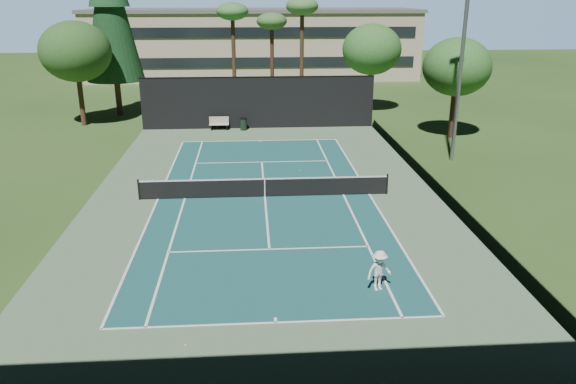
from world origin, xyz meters
name	(u,v)px	position (x,y,z in m)	size (l,w,h in m)	color
ground	(265,197)	(0.00, 0.00, 0.00)	(160.00, 160.00, 0.00)	#2A4B1C
apron_slab	(265,197)	(0.00, 0.00, 0.01)	(18.00, 32.00, 0.01)	#537250
court_surface	(265,197)	(0.00, 0.00, 0.01)	(10.97, 23.77, 0.01)	#194F50
court_lines	(265,197)	(0.00, 0.00, 0.02)	(11.07, 23.87, 0.01)	white
tennis_net	(265,187)	(0.00, 0.00, 0.56)	(12.90, 0.10, 1.10)	black
fence	(264,159)	(0.00, 0.06, 2.01)	(18.04, 32.05, 4.03)	black
player	(379,270)	(3.74, -9.96, 0.75)	(0.97, 0.56, 1.50)	white
tennis_ball_a	(186,345)	(-2.74, -12.96, 0.04)	(0.08, 0.08, 0.08)	#CAE433
tennis_ball_b	(262,179)	(-0.05, 2.91, 0.03)	(0.06, 0.06, 0.06)	#C8DB31
tennis_ball_c	(300,170)	(2.21, 4.42, 0.03)	(0.06, 0.06, 0.06)	#BBCE2E
tennis_ball_d	(153,179)	(-6.23, 3.25, 0.04)	(0.07, 0.07, 0.07)	#C6E133
park_bench	(219,123)	(-3.08, 15.59, 0.55)	(1.50, 0.45, 1.02)	beige
trash_bin	(244,124)	(-1.18, 15.36, 0.48)	(0.56, 0.56, 0.95)	black
palm_a	(232,16)	(-2.00, 24.00, 8.19)	(2.80, 2.80, 9.32)	#422C1C
palm_b	(272,24)	(1.50, 26.00, 7.36)	(2.80, 2.80, 8.42)	#41281C
palm_c	(302,11)	(4.00, 23.00, 8.60)	(2.80, 2.80, 9.77)	#402E1B
decid_tree_a	(372,50)	(10.00, 22.00, 5.42)	(5.12, 5.12, 7.62)	#4C3320
decid_tree_b	(457,67)	(14.00, 12.00, 5.08)	(4.80, 4.80, 7.14)	#41291C
decid_tree_c	(75,52)	(-14.00, 18.00, 5.76)	(5.44, 5.44, 8.09)	#4A301F
campus_building	(254,43)	(0.00, 45.98, 4.21)	(40.50, 12.50, 8.30)	#BCA992
light_pole	(462,56)	(12.00, 6.00, 6.46)	(0.90, 0.25, 12.22)	gray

